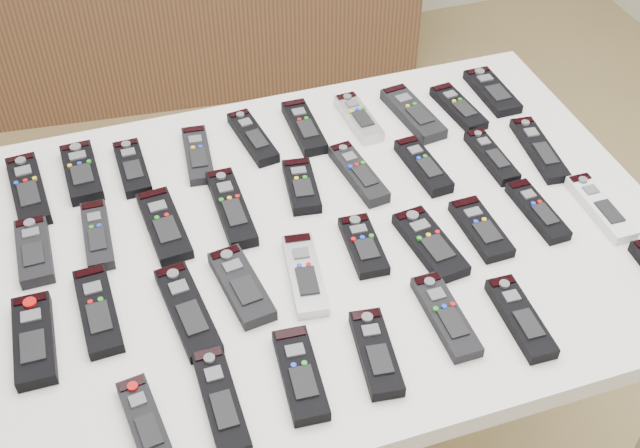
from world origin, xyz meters
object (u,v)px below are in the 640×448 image
object	(u,v)px
remote_18	(539,149)
remote_27	(537,211)
remote_17	(491,157)
remote_2	(132,168)
remote_16	(423,166)
remote_8	(458,108)
remote_33	(446,316)
remote_3	(198,155)
remote_4	(253,137)
remote_0	(28,190)
remote_12	(164,225)
remote_22	(241,286)
remote_19	(34,340)
remote_23	(305,274)
remote_11	(97,235)
remote_26	(481,229)
remote_28	(601,208)
remote_14	(301,186)
remote_30	(221,400)
remote_13	(231,208)
remote_32	(376,353)
remote_15	(358,174)
remote_1	(82,172)
remote_5	(304,127)
table	(320,254)
remote_20	(98,310)
remote_25	(430,244)
remote_7	(413,113)
remote_6	(358,118)
remote_31	(300,374)
remote_10	(34,251)
remote_24	(363,246)
remote_29	(146,423)
remote_21	(188,310)
remote_9	(492,91)

from	to	relation	value
remote_18	remote_27	bearing A→B (deg)	-114.50
remote_17	remote_27	distance (m)	0.17
remote_2	remote_16	bearing A→B (deg)	-19.03
remote_8	remote_33	world-z (taller)	same
remote_3	remote_18	bearing A→B (deg)	-11.23
remote_4	remote_3	bearing A→B (deg)	-178.77
remote_0	remote_27	bearing A→B (deg)	-26.40
remote_12	remote_16	xyz separation A→B (m)	(0.51, 0.01, 0.00)
remote_22	remote_27	world-z (taller)	remote_22
remote_19	remote_23	distance (m)	0.45
remote_11	remote_26	xyz separation A→B (m)	(0.66, -0.20, -0.00)
remote_23	remote_28	xyz separation A→B (m)	(0.57, -0.01, 0.00)
remote_3	remote_14	xyz separation A→B (m)	(0.17, -0.16, 0.00)
remote_3	remote_30	distance (m)	0.58
remote_13	remote_33	xyz separation A→B (m)	(0.27, -0.36, -0.00)
remote_2	remote_18	distance (m)	0.81
remote_18	remote_32	bearing A→B (deg)	-137.16
remote_14	remote_30	world-z (taller)	remote_14
remote_15	remote_4	bearing A→B (deg)	126.01
remote_13	remote_28	bearing A→B (deg)	-18.21
remote_15	remote_30	size ratio (longest dim) A/B	0.97
remote_2	remote_8	xyz separation A→B (m)	(0.69, -0.02, 0.00)
remote_18	remote_2	bearing A→B (deg)	171.74
remote_1	remote_13	bearing A→B (deg)	-39.26
remote_5	remote_27	xyz separation A→B (m)	(0.33, -0.38, -0.00)
remote_32	remote_19	bearing A→B (deg)	166.26
remote_3	remote_22	size ratio (longest dim) A/B	0.99
table	remote_20	bearing A→B (deg)	-170.01
remote_19	remote_1	bearing A→B (deg)	74.66
remote_8	remote_25	size ratio (longest dim) A/B	0.93
remote_17	remote_7	bearing A→B (deg)	115.39
remote_2	remote_15	bearing A→B (deg)	-22.04
remote_6	remote_31	size ratio (longest dim) A/B	0.95
remote_3	remote_19	xyz separation A→B (m)	(-0.34, -0.38, 0.00)
remote_7	remote_10	size ratio (longest dim) A/B	1.20
remote_31	remote_32	world-z (taller)	same
remote_12	remote_25	xyz separation A→B (m)	(0.44, -0.20, 0.00)
remote_5	remote_23	bearing A→B (deg)	-106.81
remote_7	remote_24	size ratio (longest dim) A/B	1.31
remote_29	remote_21	bearing A→B (deg)	55.28
remote_6	remote_30	distance (m)	0.73
remote_5	remote_7	world-z (taller)	same
remote_0	table	bearing A→B (deg)	-33.44
remote_16	remote_31	world-z (taller)	same
remote_2	remote_33	distance (m)	0.68
remote_0	remote_9	world-z (taller)	remote_0
remote_23	remote_5	bearing A→B (deg)	80.76
remote_1	remote_6	distance (m)	0.57
remote_13	remote_20	size ratio (longest dim) A/B	1.10
remote_24	remote_33	bearing A→B (deg)	-66.24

